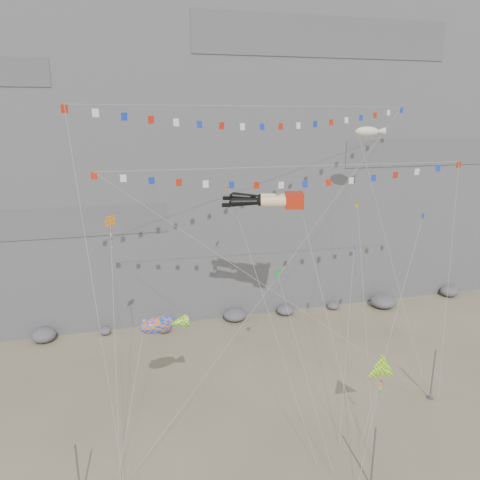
# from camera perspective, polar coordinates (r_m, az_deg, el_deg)

# --- Properties ---
(ground) EXTENTS (120.00, 120.00, 0.00)m
(ground) POSITION_cam_1_polar(r_m,az_deg,el_deg) (39.13, 5.83, -19.92)
(ground) COLOR gray
(ground) RESTS_ON ground
(cliff) EXTENTS (80.00, 28.00, 50.00)m
(cliff) POSITION_cam_1_polar(r_m,az_deg,el_deg) (62.94, -4.18, 17.52)
(cliff) COLOR slate
(cliff) RESTS_ON ground
(talus_boulders) EXTENTS (60.00, 3.00, 1.20)m
(talus_boulders) POSITION_cam_1_polar(r_m,az_deg,el_deg) (52.98, -0.63, -9.14)
(talus_boulders) COLOR slate
(talus_boulders) RESTS_ON ground
(anchor_pole_left) EXTENTS (0.12, 0.12, 4.04)m
(anchor_pole_left) POSITION_cam_1_polar(r_m,az_deg,el_deg) (32.11, -19.12, -25.36)
(anchor_pole_left) COLOR slate
(anchor_pole_left) RESTS_ON ground
(anchor_pole_center) EXTENTS (0.12, 0.12, 4.19)m
(anchor_pole_center) POSITION_cam_1_polar(r_m,az_deg,el_deg) (32.66, 15.93, -24.08)
(anchor_pole_center) COLOR slate
(anchor_pole_center) RESTS_ON ground
(anchor_pole_right) EXTENTS (0.12, 0.12, 4.36)m
(anchor_pole_right) POSITION_cam_1_polar(r_m,az_deg,el_deg) (42.00, 22.44, -14.94)
(anchor_pole_right) COLOR slate
(anchor_pole_right) RESTS_ON ground
(legs_kite) EXTENTS (6.87, 15.64, 20.31)m
(legs_kite) POSITION_cam_1_polar(r_m,az_deg,el_deg) (38.62, 3.90, 4.86)
(legs_kite) COLOR #B6200B
(legs_kite) RESTS_ON ground
(flag_banner_upper) EXTENTS (31.75, 19.06, 29.93)m
(flag_banner_upper) POSITION_cam_1_polar(r_m,az_deg,el_deg) (40.57, 3.89, 15.94)
(flag_banner_upper) COLOR #B6200B
(flag_banner_upper) RESTS_ON ground
(flag_banner_lower) EXTENTS (30.72, 7.81, 22.20)m
(flag_banner_lower) POSITION_cam_1_polar(r_m,az_deg,el_deg) (38.09, 6.60, 8.88)
(flag_banner_lower) COLOR #B6200B
(flag_banner_lower) RESTS_ON ground
(harlequin_kite) EXTENTS (1.59, 9.82, 17.37)m
(harlequin_kite) POSITION_cam_1_polar(r_m,az_deg,el_deg) (35.03, -15.54, 2.07)
(harlequin_kite) COLOR red
(harlequin_kite) RESTS_ON ground
(fish_windsock) EXTENTS (5.28, 5.63, 9.93)m
(fish_windsock) POSITION_cam_1_polar(r_m,az_deg,el_deg) (33.41, -10.00, -10.13)
(fish_windsock) COLOR orange
(fish_windsock) RESTS_ON ground
(delta_kite) EXTENTS (5.27, 4.85, 8.10)m
(delta_kite) POSITION_cam_1_polar(r_m,az_deg,el_deg) (34.68, 16.93, -14.93)
(delta_kite) COLOR yellow
(delta_kite) RESTS_ON ground
(blimp_windsock) EXTENTS (3.67, 13.62, 24.28)m
(blimp_windsock) POSITION_cam_1_polar(r_m,az_deg,el_deg) (47.78, 15.22, 12.57)
(blimp_windsock) COLOR #ECE7C2
(blimp_windsock) RESTS_ON ground
(small_kite_a) EXTENTS (2.87, 16.40, 22.78)m
(small_kite_a) POSITION_cam_1_polar(r_m,az_deg,el_deg) (40.48, -1.29, 6.01)
(small_kite_a) COLOR orange
(small_kite_a) RESTS_ON ground
(small_kite_b) EXTENTS (6.68, 11.31, 16.48)m
(small_kite_b) POSITION_cam_1_polar(r_m,az_deg,el_deg) (42.23, 13.73, -1.29)
(small_kite_b) COLOR purple
(small_kite_b) RESTS_ON ground
(small_kite_c) EXTENTS (1.31, 10.61, 14.43)m
(small_kite_c) POSITION_cam_1_polar(r_m,az_deg,el_deg) (36.36, 4.64, -4.28)
(small_kite_c) COLOR green
(small_kite_c) RESTS_ON ground
(small_kite_d) EXTENTS (6.77, 16.20, 21.95)m
(small_kite_d) POSITION_cam_1_polar(r_m,az_deg,el_deg) (44.14, 14.17, 3.81)
(small_kite_d) COLOR yellow
(small_kite_d) RESTS_ON ground
(small_kite_e) EXTENTS (9.02, 7.80, 18.14)m
(small_kite_e) POSITION_cam_1_polar(r_m,az_deg,el_deg) (40.45, 21.26, 2.16)
(small_kite_e) COLOR #1433AF
(small_kite_e) RESTS_ON ground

